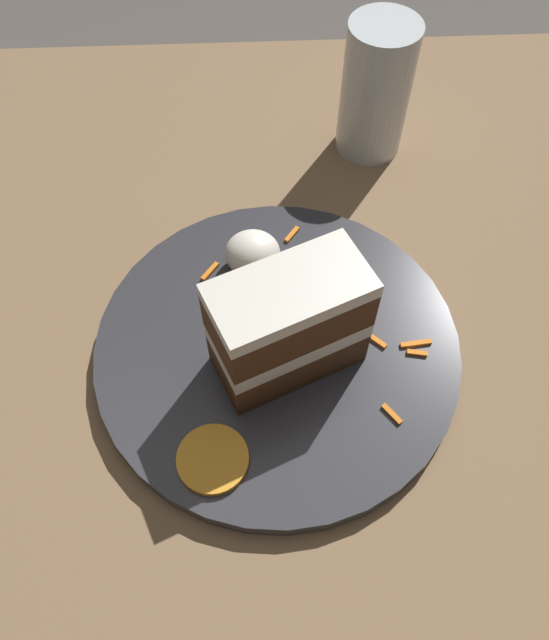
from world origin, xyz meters
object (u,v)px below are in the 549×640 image
Objects in this scene: drinking_glass at (374,98)px; orange_garnish at (213,459)px; plate at (274,348)px; cream_dollop at (253,253)px; cake_slice at (289,325)px.

orange_garnish is at bearing -114.74° from drinking_glass.
plate is 0.11m from orange_garnish.
drinking_glass is at bearing 65.26° from orange_garnish.
plate is 0.27m from drinking_glass.
plate is 0.08m from cream_dollop.
cake_slice reaches higher than cream_dollop.
plate is at bearing -79.07° from cream_dollop.
drinking_glass is (0.10, 0.25, -0.01)m from cake_slice.
orange_garnish reaches higher than plate.
drinking_glass is at bearing 53.48° from cream_dollop.
cream_dollop is (-0.02, 0.09, -0.03)m from cake_slice.
cream_dollop is 0.20m from drinking_glass.
drinking_glass reaches higher than plate.
cream_dollop is at bearing -126.52° from drinking_glass.
orange_garnish is (-0.06, -0.08, -0.05)m from cake_slice.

